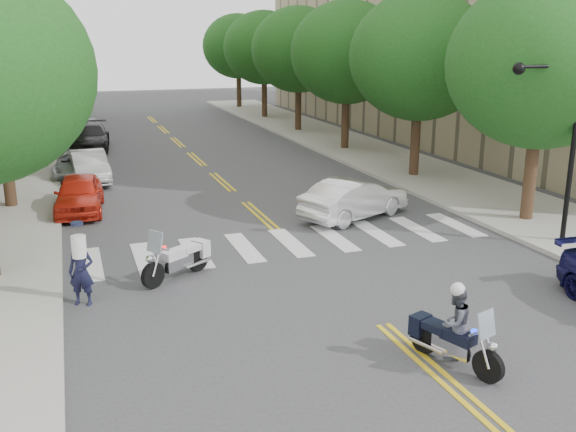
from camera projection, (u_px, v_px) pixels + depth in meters
name	position (u px, v px, depth m)	size (l,w,h in m)	color
ground	(383.00, 325.00, 14.84)	(140.00, 140.00, 0.00)	#38383A
sidewalk_left	(7.00, 169.00, 31.85)	(5.00, 60.00, 0.15)	#9E9991
sidewalk_right	(355.00, 148.00, 37.83)	(5.00, 60.00, 0.15)	#9E9991
tree_l_2	(9.00, 56.00, 30.58)	(6.40, 6.40, 8.45)	#382316
tree_l_3	(19.00, 52.00, 37.86)	(6.40, 6.40, 8.45)	#382316
tree_l_4	(25.00, 49.00, 45.14)	(6.40, 6.40, 8.45)	#382316
tree_l_5	(30.00, 47.00, 52.42)	(6.40, 6.40, 8.45)	#382316
tree_r_0	(542.00, 64.00, 21.57)	(6.40, 6.40, 8.45)	#382316
tree_r_1	(420.00, 57.00, 28.84)	(6.40, 6.40, 8.45)	#382316
tree_r_2	(347.00, 53.00, 36.12)	(6.40, 6.40, 8.45)	#382316
tree_r_3	(298.00, 50.00, 43.40)	(6.40, 6.40, 8.45)	#382316
tree_r_4	(264.00, 48.00, 50.68)	(6.40, 6.40, 8.45)	#382316
tree_r_5	(238.00, 46.00, 57.96)	(6.40, 6.40, 8.45)	#382316
traffic_signal_pole	(563.00, 129.00, 19.45)	(2.82, 0.42, 6.00)	black
motorcycle_police	(453.00, 328.00, 12.85)	(1.03, 2.14, 1.80)	black
motorcycle_parked	(181.00, 258.00, 17.69)	(2.10, 1.56, 1.54)	black
officer_standing	(81.00, 272.00, 15.76)	(0.63, 0.41, 1.72)	black
convertible	(354.00, 199.00, 23.38)	(1.56, 4.47, 1.47)	white
parked_car_a	(79.00, 194.00, 24.18)	(1.68, 4.18, 1.42)	red
parked_car_b	(89.00, 167.00, 29.23)	(1.49, 4.28, 1.41)	silver
parked_car_c	(75.00, 165.00, 30.45)	(1.87, 4.05, 1.12)	#B1B4B9
parked_car_d	(90.00, 137.00, 37.43)	(2.11, 5.19, 1.51)	black
parked_car_e	(89.00, 129.00, 40.53)	(1.78, 4.41, 1.50)	gray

